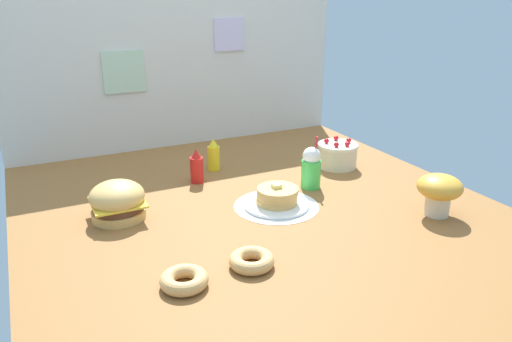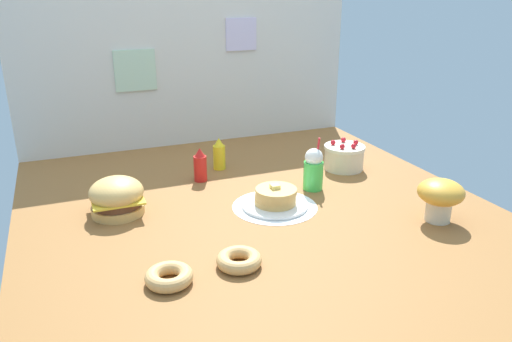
# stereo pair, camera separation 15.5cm
# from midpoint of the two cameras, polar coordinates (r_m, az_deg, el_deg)

# --- Properties ---
(ground_plane) EXTENTS (2.02, 2.17, 0.02)m
(ground_plane) POSITION_cam_midpoint_polar(r_m,az_deg,el_deg) (2.19, -1.48, -4.70)
(ground_plane) COLOR brown
(back_wall) EXTENTS (2.02, 0.04, 0.88)m
(back_wall) POSITION_cam_midpoint_polar(r_m,az_deg,el_deg) (3.04, -10.28, 11.08)
(back_wall) COLOR beige
(back_wall) RESTS_ON ground_plane
(doily_mat) EXTENTS (0.38, 0.38, 0.00)m
(doily_mat) POSITION_cam_midpoint_polar(r_m,az_deg,el_deg) (2.21, 0.35, -4.06)
(doily_mat) COLOR white
(doily_mat) RESTS_ON ground_plane
(burger) EXTENTS (0.23, 0.23, 0.16)m
(burger) POSITION_cam_midpoint_polar(r_m,az_deg,el_deg) (2.18, -17.61, -3.33)
(burger) COLOR #DBA859
(burger) RESTS_ON ground_plane
(pancake_stack) EXTENTS (0.29, 0.29, 0.10)m
(pancake_stack) POSITION_cam_midpoint_polar(r_m,az_deg,el_deg) (2.20, 0.38, -3.14)
(pancake_stack) COLOR white
(pancake_stack) RESTS_ON doily_mat
(layer_cake) EXTENTS (0.22, 0.22, 0.16)m
(layer_cake) POSITION_cam_midpoint_polar(r_m,az_deg,el_deg) (2.70, 7.72, 1.82)
(layer_cake) COLOR beige
(layer_cake) RESTS_ON ground_plane
(ketchup_bottle) EXTENTS (0.07, 0.07, 0.17)m
(ketchup_bottle) POSITION_cam_midpoint_polar(r_m,az_deg,el_deg) (2.48, -8.61, 0.42)
(ketchup_bottle) COLOR red
(ketchup_bottle) RESTS_ON ground_plane
(mustard_bottle) EXTENTS (0.07, 0.07, 0.17)m
(mustard_bottle) POSITION_cam_midpoint_polar(r_m,az_deg,el_deg) (2.64, -6.49, 1.77)
(mustard_bottle) COLOR yellow
(mustard_bottle) RESTS_ON ground_plane
(cream_soda_cup) EXTENTS (0.09, 0.09, 0.26)m
(cream_soda_cup) POSITION_cam_midpoint_polar(r_m,az_deg,el_deg) (2.39, 4.52, 0.35)
(cream_soda_cup) COLOR green
(cream_soda_cup) RESTS_ON ground_plane
(donut_pink_glaze) EXTENTS (0.16, 0.16, 0.05)m
(donut_pink_glaze) POSITION_cam_midpoint_polar(r_m,az_deg,el_deg) (1.68, -10.94, -12.20)
(donut_pink_glaze) COLOR tan
(donut_pink_glaze) RESTS_ON ground_plane
(donut_chocolate) EXTENTS (0.16, 0.16, 0.05)m
(donut_chocolate) POSITION_cam_midpoint_polar(r_m,az_deg,el_deg) (1.76, -3.08, -10.23)
(donut_chocolate) COLOR tan
(donut_chocolate) RESTS_ON ground_plane
(mushroom_stool) EXTENTS (0.19, 0.19, 0.18)m
(mushroom_stool) POSITION_cam_midpoint_polar(r_m,az_deg,el_deg) (2.21, 18.44, -2.17)
(mushroom_stool) COLOR beige
(mushroom_stool) RESTS_ON ground_plane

